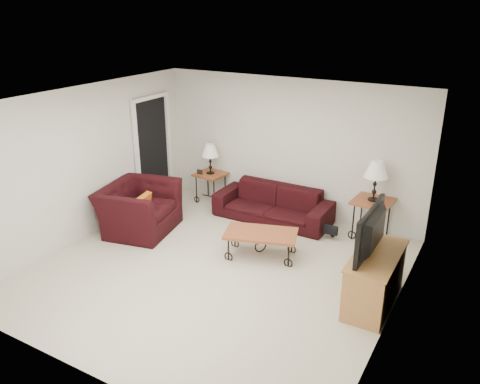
% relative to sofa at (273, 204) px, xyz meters
% --- Properties ---
extents(ground, '(5.00, 5.00, 0.00)m').
position_rel_sofa_xyz_m(ground, '(0.07, -2.02, -0.31)').
color(ground, beige).
rests_on(ground, ground).
extents(wall_back, '(5.00, 0.02, 2.50)m').
position_rel_sofa_xyz_m(wall_back, '(0.07, 0.48, 0.94)').
color(wall_back, silver).
rests_on(wall_back, ground).
extents(wall_front, '(5.00, 0.02, 2.50)m').
position_rel_sofa_xyz_m(wall_front, '(0.07, -4.52, 0.94)').
color(wall_front, silver).
rests_on(wall_front, ground).
extents(wall_left, '(0.02, 5.00, 2.50)m').
position_rel_sofa_xyz_m(wall_left, '(-2.43, -2.02, 0.94)').
color(wall_left, silver).
rests_on(wall_left, ground).
extents(wall_right, '(0.02, 5.00, 2.50)m').
position_rel_sofa_xyz_m(wall_right, '(2.57, -2.02, 0.94)').
color(wall_right, silver).
rests_on(wall_right, ground).
extents(ceiling, '(5.00, 5.00, 0.00)m').
position_rel_sofa_xyz_m(ceiling, '(0.07, -2.02, 2.19)').
color(ceiling, white).
rests_on(ceiling, wall_back).
extents(doorway, '(0.08, 0.94, 2.04)m').
position_rel_sofa_xyz_m(doorway, '(-2.40, -0.37, 0.71)').
color(doorway, black).
rests_on(doorway, ground).
extents(sofa, '(2.11, 0.82, 0.62)m').
position_rel_sofa_xyz_m(sofa, '(0.00, 0.00, 0.00)').
color(sofa, black).
rests_on(sofa, ground).
extents(side_table_left, '(0.60, 0.60, 0.59)m').
position_rel_sofa_xyz_m(side_table_left, '(-1.45, 0.18, -0.01)').
color(side_table_left, brown).
rests_on(side_table_left, ground).
extents(side_table_right, '(0.65, 0.65, 0.67)m').
position_rel_sofa_xyz_m(side_table_right, '(1.73, 0.18, 0.03)').
color(side_table_right, brown).
rests_on(side_table_right, ground).
extents(lamp_left, '(0.37, 0.37, 0.59)m').
position_rel_sofa_xyz_m(lamp_left, '(-1.45, 0.18, 0.57)').
color(lamp_left, black).
rests_on(lamp_left, side_table_left).
extents(lamp_right, '(0.40, 0.40, 0.67)m').
position_rel_sofa_xyz_m(lamp_right, '(1.73, 0.18, 0.70)').
color(lamp_right, black).
rests_on(lamp_right, side_table_right).
extents(photo_frame_left, '(0.12, 0.02, 0.10)m').
position_rel_sofa_xyz_m(photo_frame_left, '(-1.60, 0.03, 0.33)').
color(photo_frame_left, black).
rests_on(photo_frame_left, side_table_left).
extents(photo_frame_right, '(0.13, 0.05, 0.11)m').
position_rel_sofa_xyz_m(photo_frame_right, '(1.88, 0.03, 0.42)').
color(photo_frame_right, black).
rests_on(photo_frame_right, side_table_right).
extents(coffee_table, '(1.22, 0.89, 0.41)m').
position_rel_sofa_xyz_m(coffee_table, '(0.44, -1.33, -0.10)').
color(coffee_table, brown).
rests_on(coffee_table, ground).
extents(armchair, '(1.33, 1.46, 0.82)m').
position_rel_sofa_xyz_m(armchair, '(-1.80, -1.53, 0.10)').
color(armchair, black).
rests_on(armchair, ground).
extents(throw_pillow, '(0.17, 0.38, 0.37)m').
position_rel_sofa_xyz_m(throw_pillow, '(-1.65, -1.58, 0.21)').
color(throw_pillow, '#B54717').
rests_on(throw_pillow, armchair).
extents(tv_stand, '(0.50, 1.20, 0.72)m').
position_rel_sofa_xyz_m(tv_stand, '(2.30, -1.72, 0.05)').
color(tv_stand, '#C07747').
rests_on(tv_stand, ground).
extents(television, '(0.14, 1.08, 0.62)m').
position_rel_sofa_xyz_m(television, '(2.28, -1.72, 0.72)').
color(television, black).
rests_on(television, tv_stand).
extents(backpack, '(0.39, 0.31, 0.47)m').
position_rel_sofa_xyz_m(backpack, '(1.20, -0.15, -0.07)').
color(backpack, black).
rests_on(backpack, ground).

